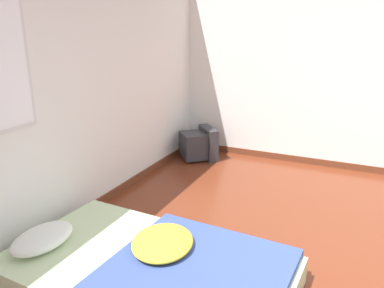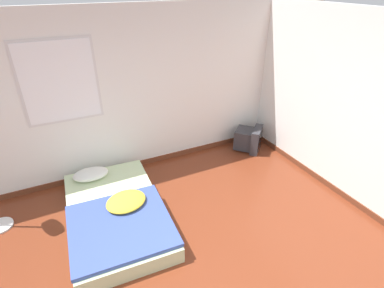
# 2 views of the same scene
# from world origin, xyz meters

# --- Properties ---
(wall_back) EXTENTS (7.88, 0.08, 2.60)m
(wall_back) POSITION_xyz_m (-0.01, 2.86, 1.29)
(wall_back) COLOR white
(wall_back) RESTS_ON ground_plane
(mattress_bed) EXTENTS (1.31, 2.11, 0.35)m
(mattress_bed) POSITION_xyz_m (-0.44, 1.67, 0.13)
(mattress_bed) COLOR beige
(mattress_bed) RESTS_ON ground_plane
(crt_tv) EXTENTS (0.63, 0.63, 0.45)m
(crt_tv) POSITION_xyz_m (2.30, 2.47, 0.21)
(crt_tv) COLOR #333338
(crt_tv) RESTS_ON ground_plane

